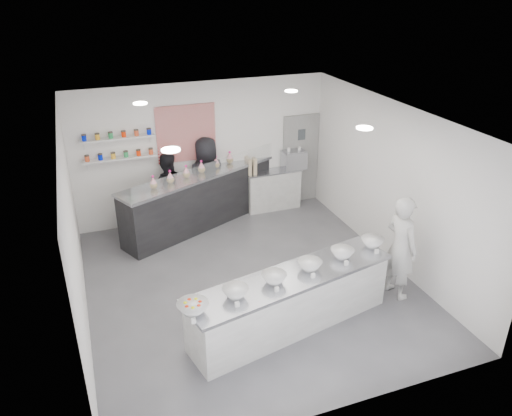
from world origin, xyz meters
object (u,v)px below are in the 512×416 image
(espresso_ledge, at_px, (273,190))
(woman_prep, at_px, (401,247))
(back_bar, at_px, (203,199))
(espresso_machine, at_px, (294,160))
(staff_left, at_px, (168,190))
(prep_counter, at_px, (291,301))
(staff_right, at_px, (207,179))

(espresso_ledge, relative_size, woman_prep, 0.69)
(back_bar, height_order, espresso_machine, espresso_machine)
(woman_prep, relative_size, staff_left, 1.12)
(espresso_ledge, relative_size, staff_left, 0.78)
(prep_counter, xyz_separation_m, staff_left, (-1.06, 4.12, 0.35))
(prep_counter, xyz_separation_m, back_bar, (-0.36, 3.87, 0.14))
(back_bar, bearing_deg, woman_prep, -81.87)
(espresso_machine, distance_m, staff_left, 2.93)
(woman_prep, height_order, staff_right, staff_right)
(back_bar, height_order, staff_right, staff_right)
(prep_counter, xyz_separation_m, staff_right, (-0.19, 4.12, 0.47))
(espresso_machine, xyz_separation_m, staff_left, (-2.91, 0.04, -0.32))
(espresso_ledge, height_order, woman_prep, woman_prep)
(espresso_machine, bearing_deg, staff_left, 179.22)
(prep_counter, bearing_deg, espresso_ledge, 59.34)
(woman_prep, bearing_deg, staff_right, 20.55)
(prep_counter, bearing_deg, espresso_machine, 53.25)
(back_bar, xyz_separation_m, espresso_ledge, (1.71, 0.21, -0.13))
(back_bar, distance_m, espresso_machine, 2.28)
(prep_counter, relative_size, espresso_machine, 6.43)
(espresso_ledge, xyz_separation_m, staff_left, (-2.41, 0.04, 0.34))
(back_bar, distance_m, staff_left, 0.77)
(staff_left, bearing_deg, espresso_machine, -168.78)
(woman_prep, bearing_deg, back_bar, 24.13)
(prep_counter, height_order, woman_prep, woman_prep)
(prep_counter, relative_size, staff_right, 1.81)
(back_bar, bearing_deg, prep_counter, -109.62)
(prep_counter, height_order, espresso_machine, espresso_machine)
(woman_prep, xyz_separation_m, staff_right, (-2.23, 3.93, 0.03))
(staff_right, bearing_deg, woman_prep, 113.77)
(staff_right, bearing_deg, staff_left, -5.78)
(back_bar, relative_size, staff_left, 2.39)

